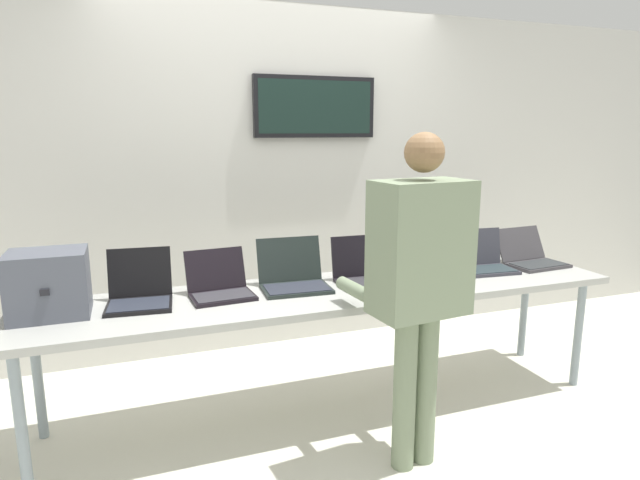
% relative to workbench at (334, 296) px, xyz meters
% --- Properties ---
extents(ground, '(8.00, 8.00, 0.04)m').
position_rel_workbench_xyz_m(ground, '(0.00, 0.00, -0.72)').
color(ground, beige).
extents(back_wall, '(8.00, 0.11, 2.51)m').
position_rel_workbench_xyz_m(back_wall, '(0.01, 1.13, 0.57)').
color(back_wall, silver).
rests_on(back_wall, ground).
extents(workbench, '(3.37, 0.70, 0.74)m').
position_rel_workbench_xyz_m(workbench, '(0.00, 0.00, 0.00)').
color(workbench, '#AAABA5').
rests_on(workbench, ground).
extents(equipment_box, '(0.36, 0.30, 0.32)m').
position_rel_workbench_xyz_m(equipment_box, '(-1.46, 0.05, 0.21)').
color(equipment_box, '#505461').
rests_on(equipment_box, workbench).
extents(laptop_station_0, '(0.35, 0.35, 0.27)m').
position_rel_workbench_xyz_m(laptop_station_0, '(-1.05, 0.09, 0.11)').
color(laptop_station_0, black).
rests_on(laptop_station_0, workbench).
extents(laptop_station_1, '(0.35, 0.34, 0.24)m').
position_rel_workbench_xyz_m(laptop_station_1, '(-0.63, 0.09, 0.10)').
color(laptop_station_1, black).
rests_on(laptop_station_1, workbench).
extents(laptop_station_2, '(0.39, 0.36, 0.27)m').
position_rel_workbench_xyz_m(laptop_station_2, '(-0.21, 0.10, 0.11)').
color(laptop_station_2, '#1F2725').
rests_on(laptop_station_2, workbench).
extents(laptop_station_3, '(0.34, 0.31, 0.26)m').
position_rel_workbench_xyz_m(laptop_station_3, '(0.21, 0.06, 0.11)').
color(laptop_station_3, black).
rests_on(laptop_station_3, workbench).
extents(laptop_station_4, '(0.37, 0.33, 0.25)m').
position_rel_workbench_xyz_m(laptop_station_4, '(0.60, 0.08, 0.10)').
color(laptop_station_4, black).
rests_on(laptop_station_4, workbench).
extents(laptop_station_5, '(0.40, 0.32, 0.25)m').
position_rel_workbench_xyz_m(laptop_station_5, '(1.04, 0.06, 0.10)').
color(laptop_station_5, '#36363F').
rests_on(laptop_station_5, workbench).
extents(laptop_station_6, '(0.40, 0.37, 0.23)m').
position_rel_workbench_xyz_m(laptop_station_6, '(1.44, 0.07, 0.10)').
color(laptop_station_6, '#3B393C').
rests_on(laptop_station_6, workbench).
extents(person, '(0.48, 0.62, 1.62)m').
position_rel_workbench_xyz_m(person, '(0.18, -0.62, 0.28)').
color(person, gray).
rests_on(person, ground).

